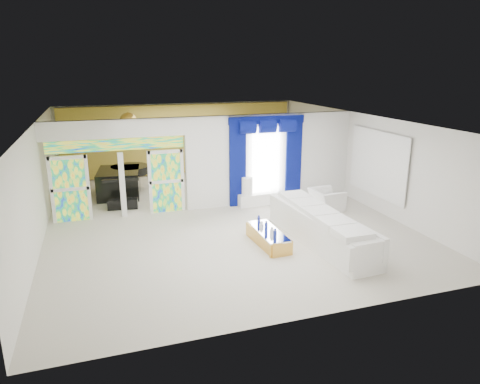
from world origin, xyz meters
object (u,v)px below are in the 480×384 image
object	(u,v)px
white_sofa	(320,228)
grand_piano	(119,183)
console_table	(256,199)
armchair	(326,200)
coffee_table	(268,238)

from	to	relation	value
white_sofa	grand_piano	xyz separation A→B (m)	(-4.75, 6.19, 0.07)
console_table	armchair	distance (m)	2.34
white_sofa	coffee_table	size ratio (longest dim) A/B	2.49
white_sofa	coffee_table	bearing A→B (deg)	163.86
coffee_table	white_sofa	bearing A→B (deg)	-12.53
coffee_table	armchair	distance (m)	3.58
console_table	armchair	world-z (taller)	armchair
coffee_table	console_table	bearing A→B (deg)	75.34
console_table	grand_piano	bearing A→B (deg)	148.44
coffee_table	grand_piano	world-z (taller)	grand_piano
coffee_table	armchair	bearing A→B (deg)	36.33
armchair	grand_piano	bearing A→B (deg)	55.18
coffee_table	grand_piano	xyz separation A→B (m)	(-3.40, 5.89, 0.28)
white_sofa	coffee_table	world-z (taller)	white_sofa
white_sofa	grand_piano	distance (m)	7.81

